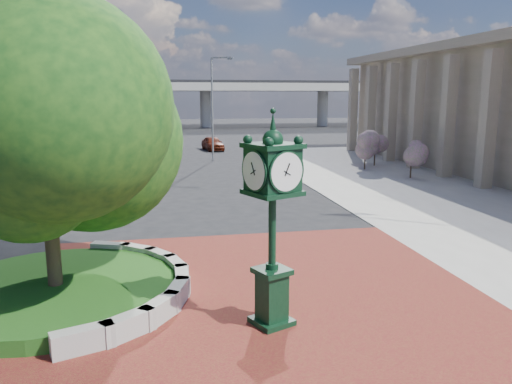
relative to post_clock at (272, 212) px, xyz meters
The scene contains 14 objects.
ground 3.63m from the post_clock, 92.78° to the left, with size 200.00×200.00×0.00m, color black.
plaza 3.01m from the post_clock, 94.65° to the left, with size 12.00×12.00×0.04m, color maroon.
planter_wall 4.45m from the post_clock, 138.75° to the left, with size 2.96×6.77×0.54m.
grass_bed 6.19m from the post_clock, 154.16° to the left, with size 6.10×6.10×0.40m, color #174012.
overpass 72.59m from the post_clock, 90.27° to the left, with size 90.00×12.00×7.50m.
tree_planter 5.79m from the post_clock, 154.16° to the left, with size 5.20×5.20×6.33m.
tree_street 20.90m from the post_clock, 101.38° to the left, with size 4.40×4.40×5.45m.
post_clock is the anchor object (origin of this frame).
parked_car 37.39m from the post_clock, 86.26° to the left, with size 1.56×3.88×1.32m, color #531A0B.
street_lamp_near 29.44m from the post_clock, 86.41° to the left, with size 1.70×0.90×8.07m.
street_lamp_far 44.72m from the post_clock, 95.57° to the left, with size 2.11×0.55×9.43m.
shrub_near 22.57m from the post_clock, 54.69° to the left, with size 1.20×1.20×2.20m.
shrub_mid 25.24m from the post_clock, 62.54° to the left, with size 1.20×1.20×2.20m.
shrub_far 27.50m from the post_clock, 61.45° to the left, with size 1.20×1.20×2.20m.
Camera 1 is at (-2.19, -12.82, 5.14)m, focal length 35.00 mm.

